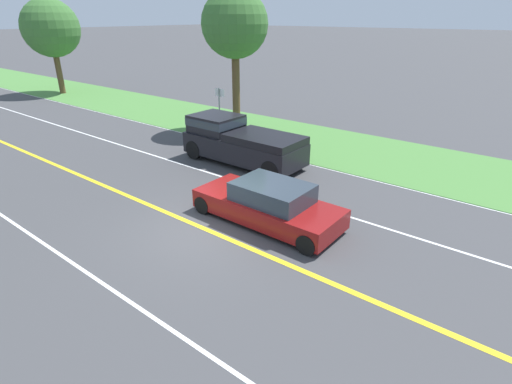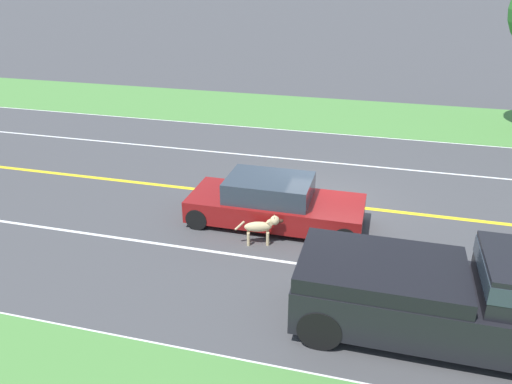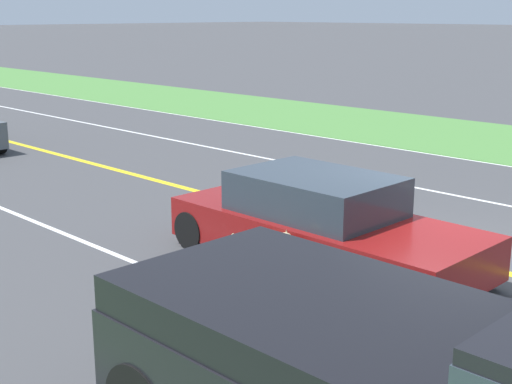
{
  "view_description": "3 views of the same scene",
  "coord_description": "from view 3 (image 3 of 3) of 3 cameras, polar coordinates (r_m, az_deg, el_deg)",
  "views": [
    {
      "loc": [
        -7.46,
        -7.88,
        6.04
      ],
      "look_at": [
        1.85,
        -0.52,
        0.75
      ],
      "focal_mm": 28.0,
      "sensor_mm": 36.0,
      "label": 1
    },
    {
      "loc": [
        13.69,
        1.5,
        6.62
      ],
      "look_at": [
        1.56,
        -1.74,
        0.87
      ],
      "focal_mm": 35.0,
      "sensor_mm": 36.0,
      "label": 2
    },
    {
      "loc": [
        9.33,
        5.13,
        3.63
      ],
      "look_at": [
        2.3,
        -1.89,
        1.12
      ],
      "focal_mm": 50.0,
      "sensor_mm": 36.0,
      "label": 3
    }
  ],
  "objects": [
    {
      "name": "dog",
      "position": [
        9.65,
        0.59,
        -4.66
      ],
      "size": [
        0.48,
        1.22,
        0.83
      ],
      "rotation": [
        0.0,
        0.0,
        0.29
      ],
      "color": "#D1B784",
      "rests_on": "ground"
    },
    {
      "name": "ego_car",
      "position": [
        10.45,
        5.33,
        -2.59
      ],
      "size": [
        1.93,
        4.79,
        1.35
      ],
      "color": "maroon",
      "rests_on": "ground"
    },
    {
      "name": "centre_divider_line",
      "position": [
        11.25,
        15.31,
        -5.13
      ],
      "size": [
        0.18,
        160.0,
        0.01
      ],
      "primitive_type": "cube",
      "color": "yellow",
      "rests_on": "ground"
    },
    {
      "name": "ground_plane",
      "position": [
        11.25,
        15.31,
        -5.15
      ],
      "size": [
        400.0,
        400.0,
        0.0
      ],
      "primitive_type": "plane",
      "color": "#424244"
    },
    {
      "name": "lane_dash_same_dir",
      "position": [
        8.57,
        3.31,
        -10.85
      ],
      "size": [
        0.1,
        160.0,
        0.01
      ],
      "primitive_type": "cube",
      "color": "white",
      "rests_on": "ground"
    }
  ]
}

